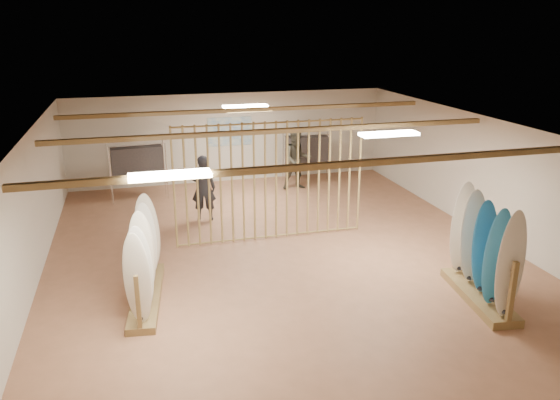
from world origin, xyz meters
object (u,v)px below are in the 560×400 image
object	(u,v)px
clothing_rack_a	(138,163)
shopper_a	(203,184)
shopper_b	(297,156)
rack_left	(145,269)
rack_right	(482,265)
clothing_rack_b	(307,150)

from	to	relation	value
clothing_rack_a	shopper_a	size ratio (longest dim) A/B	0.85
shopper_a	shopper_b	world-z (taller)	shopper_b
rack_left	rack_right	size ratio (longest dim) A/B	1.18
clothing_rack_b	rack_left	bearing A→B (deg)	-121.90
clothing_rack_a	clothing_rack_b	distance (m)	5.25
rack_right	shopper_a	bearing A→B (deg)	135.03
rack_left	shopper_b	world-z (taller)	shopper_b
shopper_b	shopper_a	bearing A→B (deg)	-145.97
rack_left	shopper_b	size ratio (longest dim) A/B	1.23
clothing_rack_a	shopper_a	distance (m)	2.72
rack_right	shopper_a	world-z (taller)	rack_right
rack_right	shopper_a	size ratio (longest dim) A/B	1.12
rack_right	clothing_rack_b	distance (m)	8.40
shopper_a	shopper_b	size ratio (longest dim) A/B	0.93
rack_left	rack_right	world-z (taller)	rack_right
rack_right	clothing_rack_b	size ratio (longest dim) A/B	1.40
rack_right	clothing_rack_b	xyz separation A→B (m)	(-0.62, 8.37, 0.32)
clothing_rack_a	shopper_a	xyz separation A→B (m)	(1.56, -2.22, -0.10)
rack_left	shopper_a	distance (m)	4.33
rack_right	clothing_rack_a	size ratio (longest dim) A/B	1.33
shopper_a	rack_left	bearing A→B (deg)	79.65
rack_left	clothing_rack_a	world-z (taller)	rack_left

